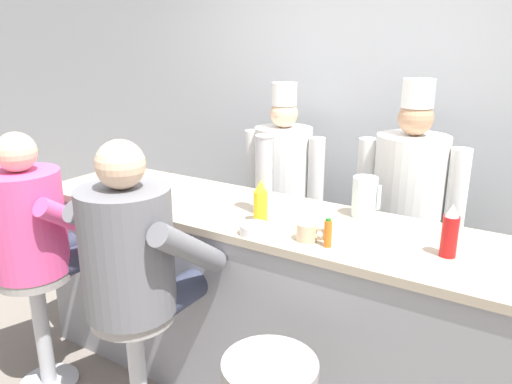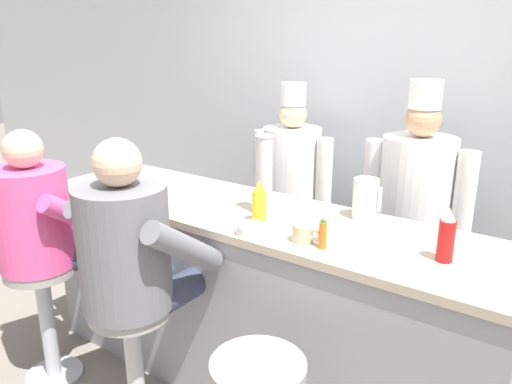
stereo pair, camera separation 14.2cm
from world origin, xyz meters
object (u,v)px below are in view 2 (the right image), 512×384
Objects in this scene: breakfast_plate at (108,189)px; coffee_mug_tan at (304,233)px; cup_stack_steel at (264,175)px; diner_seated_grey at (131,257)px; ketchup_bottle_red at (446,237)px; hot_sauce_bottle_orange at (323,235)px; cereal_bowl at (251,229)px; diner_seated_pink at (40,227)px; mustard_bottle_yellow at (259,203)px; water_pitcher_clear at (365,199)px; cook_in_whites_far at (414,210)px; cook_in_whites_near at (291,186)px.

breakfast_plate is 1.80× the size of coffee_mug_tan.
cup_stack_steel is 0.76m from diner_seated_grey.
ketchup_bottle_red is 1.76× the size of hot_sauce_bottle_orange.
diner_seated_pink is (-1.15, -0.37, -0.13)m from cereal_bowl.
diner_seated_grey is at bearing -124.32° from mustard_bottle_yellow.
ketchup_bottle_red is at bearing -2.25° from cup_stack_steel.
diner_seated_grey is at bearing -131.05° from water_pitcher_clear.
cook_in_whites_far is at bearing 69.60° from cereal_bowl.
coffee_mug_tan is 0.09× the size of cook_in_whites_near.
cup_stack_steel is 1.03m from cook_in_whites_far.
cook_in_whites_near reaches higher than ketchup_bottle_red.
cook_in_whites_far is (0.06, 1.05, -0.17)m from hot_sauce_bottle_orange.
ketchup_bottle_red reaches higher than hot_sauce_bottle_orange.
ketchup_bottle_red is 1.65× the size of cereal_bowl.
cup_stack_steel is 1.26m from diner_seated_pink.
ketchup_bottle_red is 1.37m from diner_seated_grey.
cook_in_whites_far reaches higher than diner_seated_pink.
water_pitcher_clear is 0.64m from cook_in_whites_far.
hot_sauce_bottle_orange is 1.56m from diner_seated_pink.
cook_in_whites_far reaches higher than cup_stack_steel.
cook_in_whites_near is (-0.11, 1.58, -0.06)m from diner_seated_grey.
cup_stack_steel is (-0.92, 0.04, 0.10)m from ketchup_bottle_red.
breakfast_plate is at bearing 148.42° from diner_seated_grey.
cereal_bowl is (0.06, -0.15, -0.08)m from mustard_bottle_yellow.
coffee_mug_tan is at bearing -103.03° from water_pitcher_clear.
cup_stack_steel is at bearing 12.26° from breakfast_plate.
diner_seated_grey is (-0.30, -0.63, -0.30)m from cup_stack_steel.
cook_in_whites_far is (0.82, 1.46, -0.02)m from diner_seated_grey.
hot_sauce_bottle_orange is 0.09× the size of diner_seated_pink.
diner_seated_pink reaches higher than breakfast_plate.
cook_in_whites_near reaches higher than hot_sauce_bottle_orange.
hot_sauce_bottle_orange is 0.92× the size of coffee_mug_tan.
mustard_bottle_yellow is 1.64× the size of hot_sauce_bottle_orange.
water_pitcher_clear is (0.40, 0.35, 0.00)m from mustard_bottle_yellow.
ketchup_bottle_red is 1.11× the size of water_pitcher_clear.
hot_sauce_bottle_orange is 0.08× the size of cook_in_whites_near.
coffee_mug_tan is 0.43m from cup_stack_steel.
ketchup_bottle_red is at bearing 16.85° from diner_seated_pink.
cook_in_whites_far is at bearing 63.88° from mustard_bottle_yellow.
diner_seated_grey is (-0.35, -0.52, -0.19)m from mustard_bottle_yellow.
hot_sauce_bottle_orange is 0.63× the size of water_pitcher_clear.
breakfast_plate is (-1.90, -0.18, -0.09)m from ketchup_bottle_red.
cup_stack_steel is at bearing 64.07° from diner_seated_grey.
mustard_bottle_yellow is at bearing 25.47° from diner_seated_pink.
cereal_bowl is (-0.35, -0.05, -0.04)m from hot_sauce_bottle_orange.
ketchup_bottle_red is 2.06m from diner_seated_pink.
cook_in_whites_near is at bearing 172.79° from cook_in_whites_far.
ketchup_bottle_red is 1.68m from cook_in_whites_near.
diner_seated_grey is at bearing -151.28° from hot_sauce_bottle_orange.
water_pitcher_clear reaches higher than coffee_mug_tan.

